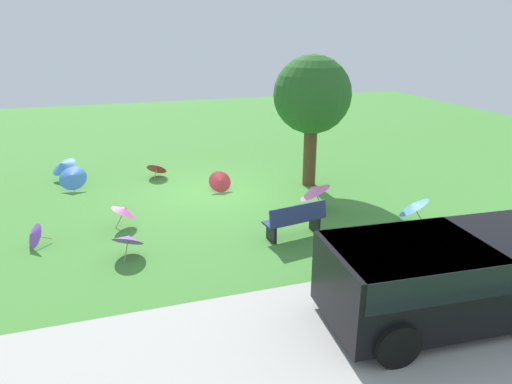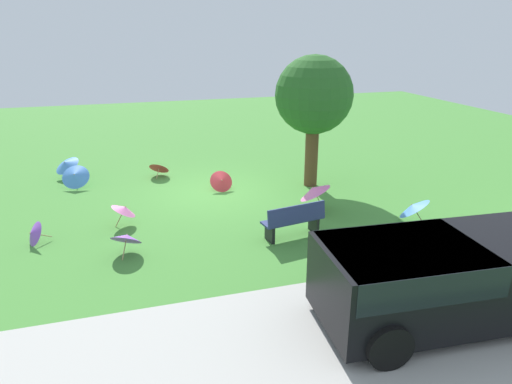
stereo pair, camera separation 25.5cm
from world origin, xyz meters
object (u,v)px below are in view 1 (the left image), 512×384
at_px(park_bench, 295,220).
at_px(parasol_blue_1, 62,165).
at_px(van_dark, 445,273).
at_px(parasol_red_1, 220,181).
at_px(parasol_purple_0, 128,239).
at_px(parasol_blue_2, 72,177).
at_px(parasol_purple_1, 33,235).
at_px(parasol_pink_1, 124,210).
at_px(parasol_red_0, 157,168).
at_px(parasol_pink_0, 314,190).
at_px(parasol_blue_0, 413,206).
at_px(shade_tree, 312,96).

distance_m(park_bench, parasol_blue_1, 8.91).
relative_size(van_dark, park_bench, 2.84).
height_order(van_dark, parasol_red_1, van_dark).
height_order(park_bench, parasol_red_1, park_bench).
bearing_deg(parasol_purple_0, parasol_red_1, -129.35).
distance_m(parasol_blue_1, parasol_blue_2, 1.21).
relative_size(van_dark, parasol_purple_1, 6.45).
xyz_separation_m(park_bench, parasol_pink_1, (4.02, -1.96, 0.01)).
relative_size(van_dark, parasol_red_0, 5.23).
xyz_separation_m(van_dark, parasol_blue_1, (7.07, -10.65, -0.38)).
bearing_deg(parasol_purple_1, park_bench, 167.31).
distance_m(parasol_pink_0, parasol_pink_1, 5.22).
bearing_deg(parasol_red_0, parasol_blue_0, 134.85).
height_order(parasol_pink_0, parasol_purple_1, parasol_pink_0).
bearing_deg(shade_tree, park_bench, 61.34).
distance_m(van_dark, parasol_blue_1, 12.79).
bearing_deg(shade_tree, parasol_red_1, -5.92).
distance_m(parasol_red_0, parasol_pink_0, 6.01).
relative_size(van_dark, parasol_blue_2, 4.73).
height_order(shade_tree, parasol_pink_1, shade_tree).
height_order(parasol_pink_0, parasol_pink_1, parasol_pink_0).
distance_m(parasol_purple_0, parasol_blue_1, 6.73).
bearing_deg(parasol_purple_1, parasol_pink_0, -179.10).
height_order(parasol_red_0, parasol_purple_0, parasol_purple_0).
bearing_deg(parasol_blue_1, parasol_pink_1, 111.12).
distance_m(park_bench, parasol_purple_0, 4.03).
bearing_deg(shade_tree, parasol_red_0, -26.66).
height_order(parasol_pink_0, parasol_purple_0, parasol_pink_0).
height_order(shade_tree, parasol_purple_1, shade_tree).
bearing_deg(parasol_pink_0, parasol_purple_1, 0.90).
height_order(van_dark, park_bench, van_dark).
bearing_deg(parasol_blue_0, parasol_blue_2, -32.55).
bearing_deg(parasol_blue_2, parasol_purple_0, 105.49).
xyz_separation_m(van_dark, parasol_red_0, (3.96, -9.99, -0.58)).
xyz_separation_m(parasol_red_0, parasol_purple_0, (1.28, 5.81, 0.09)).
distance_m(parasol_blue_0, parasol_pink_0, 2.71).
relative_size(van_dark, parasol_blue_1, 3.99).
height_order(parasol_pink_1, parasol_purple_1, parasol_pink_1).
bearing_deg(parasol_pink_1, parasol_purple_1, 14.61).
relative_size(parasol_red_1, parasol_blue_2, 0.78).
height_order(parasol_pink_0, parasol_blue_2, parasol_pink_0).
relative_size(parasol_pink_0, parasol_pink_1, 1.78).
relative_size(parasol_pink_1, parasol_blue_2, 0.72).
relative_size(shade_tree, parasol_blue_2, 4.24).
height_order(parasol_red_1, parasol_blue_0, parasol_blue_0).
bearing_deg(parasol_pink_0, parasol_purple_0, 13.70).
bearing_deg(parasol_blue_0, parasol_purple_0, -2.56).
height_order(parasol_purple_0, parasol_purple_1, parasol_purple_0).
relative_size(van_dark, parasol_purple_0, 5.04).
height_order(parasol_blue_1, parasol_pink_1, parasol_blue_1).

